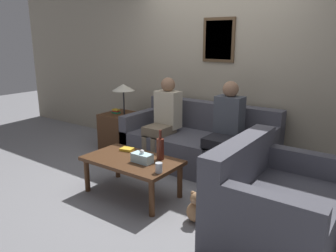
{
  "coord_description": "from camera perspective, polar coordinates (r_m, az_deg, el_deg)",
  "views": [
    {
      "loc": [
        2.16,
        -3.19,
        1.72
      ],
      "look_at": [
        -0.08,
        -0.07,
        0.69
      ],
      "focal_mm": 35.0,
      "sensor_mm": 36.0,
      "label": 1
    }
  ],
  "objects": [
    {
      "name": "wall_back",
      "position": [
        4.78,
        8.85,
        9.8
      ],
      "size": [
        9.0,
        0.08,
        2.6
      ],
      "color": "#9E937F",
      "rests_on": "ground_plane"
    },
    {
      "name": "ground_plane",
      "position": [
        4.22,
        1.5,
        -9.09
      ],
      "size": [
        16.0,
        16.0,
        0.0
      ],
      "primitive_type": "plane",
      "color": "gray"
    },
    {
      "name": "tissue_box",
      "position": [
        3.54,
        -4.51,
        -5.54
      ],
      "size": [
        0.23,
        0.12,
        0.15
      ],
      "color": "silver",
      "rests_on": "coffee_table"
    },
    {
      "name": "drinking_glass",
      "position": [
        3.28,
        -1.61,
        -7.26
      ],
      "size": [
        0.07,
        0.07,
        0.1
      ],
      "color": "silver",
      "rests_on": "coffee_table"
    },
    {
      "name": "couch_side",
      "position": [
        3.1,
        17.85,
        -13.01
      ],
      "size": [
        0.94,
        1.23,
        0.85
      ],
      "rotation": [
        0.0,
        0.0,
        1.57
      ],
      "color": "#4C4C56",
      "rests_on": "ground_plane"
    },
    {
      "name": "person_right",
      "position": [
        4.13,
        9.86,
        -0.18
      ],
      "size": [
        0.34,
        0.61,
        1.21
      ],
      "color": "black",
      "rests_on": "ground_plane"
    },
    {
      "name": "teddy_bear",
      "position": [
        3.27,
        4.95,
        -14.14
      ],
      "size": [
        0.19,
        0.19,
        0.3
      ],
      "color": "#A87A51",
      "rests_on": "ground_plane"
    },
    {
      "name": "person_left",
      "position": [
        4.56,
        -0.78,
        1.44
      ],
      "size": [
        0.34,
        0.58,
        1.2
      ],
      "color": "#756651",
      "rests_on": "ground_plane"
    },
    {
      "name": "wine_bottle",
      "position": [
        3.6,
        -1.35,
        -3.9
      ],
      "size": [
        0.08,
        0.08,
        0.33
      ],
      "color": "#562319",
      "rests_on": "coffee_table"
    },
    {
      "name": "couch_main",
      "position": [
        4.55,
        5.46,
        -3.33
      ],
      "size": [
        2.04,
        0.94,
        0.85
      ],
      "color": "#4C4C56",
      "rests_on": "ground_plane"
    },
    {
      "name": "book_stack",
      "position": [
        3.94,
        -7.15,
        -4.04
      ],
      "size": [
        0.17,
        0.14,
        0.03
      ],
      "color": "gold",
      "rests_on": "coffee_table"
    },
    {
      "name": "side_table_with_lamp",
      "position": [
        5.25,
        -8.04,
        -0.43
      ],
      "size": [
        0.54,
        0.54,
        1.05
      ],
      "color": "#4C2D19",
      "rests_on": "ground_plane"
    },
    {
      "name": "coffee_table",
      "position": [
        3.7,
        -6.29,
        -6.52
      ],
      "size": [
        1.07,
        0.62,
        0.43
      ],
      "color": "#4C2D19",
      "rests_on": "ground_plane"
    }
  ]
}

